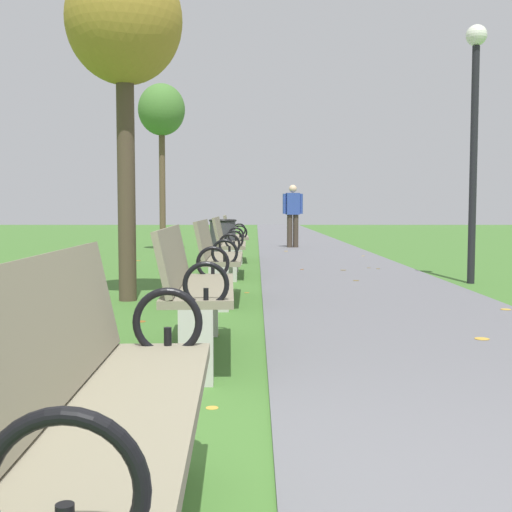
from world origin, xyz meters
TOP-DOWN VIEW (x-y plane):
  - paved_walkway at (1.29, 18.00)m, footprint 2.58×44.00m
  - park_bench_1 at (-0.50, -0.04)m, footprint 0.52×1.61m
  - park_bench_2 at (-0.50, 2.74)m, footprint 0.53×1.62m
  - park_bench_3 at (-0.50, 5.49)m, footprint 0.48×1.60m
  - park_bench_4 at (-0.50, 8.18)m, footprint 0.49×1.61m
  - park_bench_5 at (-0.50, 11.04)m, footprint 0.53×1.62m
  - tree_2 at (-1.50, 5.54)m, footprint 1.26×1.26m
  - tree_3 at (-2.31, 14.02)m, footprint 1.11×1.11m
  - pedestrian_walking at (0.88, 15.36)m, footprint 0.53×0.26m
  - trash_bin at (-0.65, 9.66)m, footprint 0.48×0.48m
  - lamp_post at (2.88, 7.23)m, footprint 0.28×0.28m
  - scattered_leaves at (0.22, 6.50)m, footprint 4.97×15.47m

SIDE VIEW (x-z plane):
  - paved_walkway at x=1.29m, z-range 0.00..0.02m
  - scattered_leaves at x=0.22m, z-range 0.00..0.03m
  - trash_bin at x=-0.65m, z-range 0.00..0.84m
  - park_bench_1 at x=-0.50m, z-range 0.04..0.93m
  - park_bench_2 at x=-0.50m, z-range 0.04..0.93m
  - park_bench_3 at x=-0.50m, z-range 0.04..0.93m
  - park_bench_4 at x=-0.50m, z-range 0.04..0.93m
  - park_bench_5 at x=-0.50m, z-range 0.04..0.93m
  - pedestrian_walking at x=0.88m, z-range 0.12..1.74m
  - lamp_post at x=2.88m, z-range 0.57..4.05m
  - tree_2 at x=-1.50m, z-range 1.11..4.88m
  - tree_3 at x=-2.31m, z-range 1.30..5.27m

